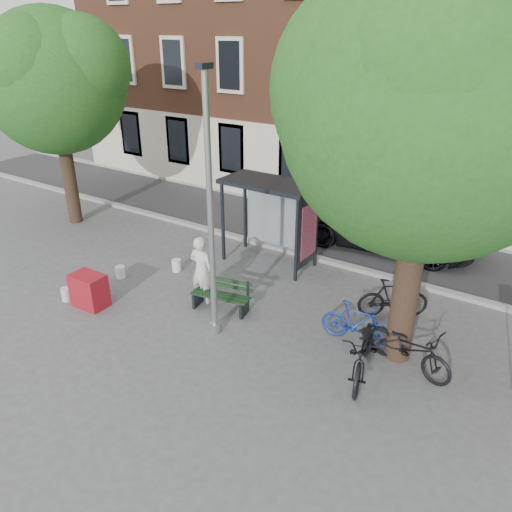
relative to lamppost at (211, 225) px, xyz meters
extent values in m
plane|color=#4C4C4F|center=(0.00, 0.00, -2.78)|extent=(90.00, 90.00, 0.00)
cube|color=#28282B|center=(0.00, 7.00, -2.78)|extent=(40.00, 4.00, 0.01)
cube|color=gray|center=(0.00, 5.00, -2.72)|extent=(40.00, 0.25, 0.12)
cube|color=gray|center=(0.00, 9.00, -2.72)|extent=(40.00, 0.25, 0.12)
cube|color=brown|center=(0.00, 13.00, 4.22)|extent=(30.00, 8.00, 14.00)
cylinder|color=#9EA0A3|center=(0.00, 0.00, 0.22)|extent=(0.14, 0.14, 6.00)
cylinder|color=#9EA0A3|center=(0.00, 0.00, -2.66)|extent=(0.28, 0.28, 0.24)
cube|color=#1E2328|center=(0.00, 0.00, 3.27)|extent=(0.18, 0.35, 0.12)
cylinder|color=black|center=(4.00, 1.50, -1.08)|extent=(0.56, 0.56, 3.40)
sphere|color=#225319|center=(4.00, 1.50, 2.62)|extent=(5.60, 5.60, 5.60)
sphere|color=#225319|center=(4.90, 1.90, 3.12)|extent=(3.92, 3.92, 3.92)
sphere|color=#225319|center=(3.20, 1.20, 2.92)|extent=(4.20, 4.20, 4.20)
sphere|color=#225319|center=(4.20, 0.60, 3.22)|extent=(3.64, 3.64, 3.64)
cylinder|color=black|center=(-9.00, 3.00, -1.18)|extent=(0.48, 0.48, 3.20)
sphere|color=#225319|center=(-9.00, 3.00, 2.22)|extent=(4.80, 4.80, 4.80)
sphere|color=#225319|center=(-8.10, 3.40, 2.72)|extent=(3.36, 3.36, 3.36)
sphere|color=#225319|center=(-9.80, 2.70, 2.52)|extent=(3.60, 3.60, 3.60)
sphere|color=#225319|center=(-8.80, 2.10, 2.82)|extent=(3.12, 3.12, 3.12)
cube|color=#1E2328|center=(-2.30, 3.40, -1.53)|extent=(0.08, 0.08, 2.50)
cube|color=#1E2328|center=(0.30, 3.40, -1.53)|extent=(0.08, 0.08, 2.50)
cube|color=#1E2328|center=(-2.30, 4.60, -1.53)|extent=(0.08, 0.08, 2.50)
cube|color=#1E2328|center=(0.30, 4.60, -1.53)|extent=(0.08, 0.08, 2.50)
cube|color=#1E2328|center=(-1.00, 4.00, -0.22)|extent=(2.85, 1.45, 0.12)
cube|color=#8C999E|center=(-1.00, 4.60, -1.41)|extent=(2.34, 0.04, 2.00)
cube|color=#1E2328|center=(0.30, 4.00, -1.41)|extent=(0.12, 1.14, 2.12)
cube|color=#D84C19|center=(0.37, 4.00, -1.41)|extent=(0.02, 0.90, 1.62)
imported|color=silver|center=(-1.20, 1.00, -1.85)|extent=(0.70, 0.48, 1.86)
cube|color=#1E2328|center=(-1.16, 0.75, -2.58)|extent=(0.17, 0.50, 0.40)
cube|color=#1E2328|center=(0.16, 1.01, -2.58)|extent=(0.17, 0.50, 0.40)
cube|color=black|center=(-0.47, 0.72, -2.36)|extent=(1.56, 0.41, 0.04)
cube|color=black|center=(-0.50, 0.88, -2.36)|extent=(1.56, 0.41, 0.04)
cube|color=black|center=(-0.53, 1.04, -2.36)|extent=(1.56, 0.41, 0.04)
cube|color=black|center=(-0.55, 1.12, -2.18)|extent=(1.55, 0.35, 0.09)
cube|color=black|center=(-0.55, 1.12, -2.02)|extent=(1.55, 0.35, 0.09)
imported|color=black|center=(4.33, 1.17, -2.25)|extent=(2.15, 1.23, 1.07)
imported|color=navy|center=(3.00, 1.46, -2.27)|extent=(1.73, 0.59, 1.02)
imported|color=black|center=(3.60, 0.45, -2.19)|extent=(1.35, 2.39, 1.19)
imported|color=black|center=(3.31, 3.05, -2.25)|extent=(1.75, 1.41, 1.07)
imported|color=black|center=(1.73, 7.30, -2.01)|extent=(5.78, 2.99, 1.56)
cube|color=maroon|center=(-3.50, -0.84, -2.33)|extent=(0.92, 0.63, 0.90)
cube|color=navy|center=(-4.20, -0.55, -2.68)|extent=(0.57, 0.43, 0.20)
cylinder|color=white|center=(-4.06, 0.71, -2.60)|extent=(0.37, 0.37, 0.36)
cylinder|color=silver|center=(-4.27, -1.01, -2.60)|extent=(0.31, 0.31, 0.36)
cylinder|color=white|center=(-3.00, 1.97, -2.60)|extent=(0.37, 0.37, 0.36)
camera|label=1|loc=(6.49, -7.94, 3.98)|focal=35.00mm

